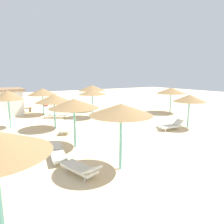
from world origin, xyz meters
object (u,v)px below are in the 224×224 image
Objects in this scene: lounger_5 at (171,126)px; parasol_4 at (54,98)px; parasol_5 at (190,98)px; lounger_4 at (67,128)px; parasol_0 at (8,95)px; bench_0 at (77,106)px; lounger_2 at (81,168)px; lounger_6 at (56,115)px; lounger_3 at (57,153)px; parasol_6 at (43,92)px; bench_1 at (25,109)px; parasol_9 at (92,88)px; parasol_7 at (171,91)px; parasol_2 at (121,110)px; parasol_3 at (74,104)px; parasol_8 at (92,92)px.

parasol_4 is at bearing 145.28° from lounger_5.
parasol_5 is 1.32× the size of lounger_4.
parasol_0 is 1.87× the size of bench_0.
lounger_6 reaches higher than lounger_2.
lounger_3 is at bearing -177.51° from parasol_5.
bench_1 is at bearing 120.82° from parasol_6.
lounger_4 is 9.58m from bench_0.
parasol_5 reaches higher than lounger_5.
parasol_6 is 0.93× the size of parasol_9.
parasol_7 reaches higher than bench_0.
bench_0 is at bearing -11.80° from bench_1.
lounger_4 is (3.27, -3.36, -2.21)m from parasol_0.
parasol_7 is 1.00× the size of parasol_9.
parasol_5 is (8.38, 2.92, -0.33)m from parasol_2.
parasol_4 is 12.46m from parasol_7.
lounger_4 is (0.04, 6.73, -2.30)m from parasol_2.
parasol_0 is 0.93× the size of parasol_7.
parasol_6 is 1.87× the size of bench_1.
bench_0 is at bearing 66.79° from parasol_3.
parasol_8 is at bearing -51.15° from bench_1.
bench_1 is at bearing 114.08° from lounger_6.
bench_1 is at bearing 128.85° from parasol_8.
lounger_6 is (-11.21, 3.91, -2.06)m from parasol_7.
parasol_6 is (-8.14, 11.13, 0.05)m from parasol_5.
parasol_2 is 1.44× the size of lounger_3.
parasol_3 is 1.03× the size of parasol_8.
parasol_8 is 4.01m from parasol_9.
parasol_0 reaches higher than parasol_6.
parasol_3 is 0.88× the size of parasol_9.
parasol_2 is at bearing -94.15° from lounger_6.
parasol_9 is (5.41, -0.29, 0.22)m from parasol_6.
parasol_6 reaches higher than parasol_8.
parasol_9 reaches higher than parasol_7.
parasol_4 is at bearing -136.86° from parasol_9.
parasol_2 is at bearing -90.31° from lounger_4.
lounger_3 is at bearing 128.87° from parasol_2.
parasol_8 is (4.45, 6.58, -0.05)m from parasol_3.
parasol_0 is at bearing -157.47° from parasol_9.
bench_1 is (-6.82, 2.65, -2.21)m from parasol_9.
parasol_7 is at bearing -42.09° from parasol_9.
parasol_2 is 16.04m from bench_0.
lounger_6 is at bearing -136.13° from bench_0.
lounger_3 is (-7.64, -11.29, -2.25)m from parasol_9.
parasol_9 is 2.01× the size of bench_0.
lounger_6 is at bearing 71.65° from parasol_4.
parasol_8 is at bearing -116.73° from parasol_9.
parasol_2 reaches higher than lounger_2.
parasol_9 is at bearing 22.53° from parasol_0.
lounger_3 is at bearing -93.37° from bench_1.
parasol_3 is at bearing -87.47° from bench_1.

